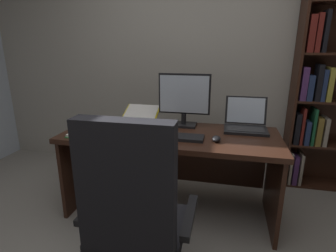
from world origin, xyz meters
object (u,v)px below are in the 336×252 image
(computer_mouse, at_px, (216,139))
(notepad, at_px, (138,131))
(desk, at_px, (172,151))
(pen, at_px, (141,130))
(reading_stand_with_book, at_px, (141,114))
(open_binder, at_px, (99,133))
(office_chair, at_px, (136,227))
(keyboard, at_px, (177,137))
(laptop, at_px, (246,123))
(monitor, at_px, (185,100))
(bookshelf, at_px, (332,79))

(computer_mouse, relative_size, notepad, 0.50)
(desk, distance_m, pen, 0.34)
(reading_stand_with_book, relative_size, open_binder, 0.74)
(computer_mouse, relative_size, open_binder, 0.23)
(reading_stand_with_book, bearing_deg, office_chair, -73.49)
(keyboard, height_order, computer_mouse, computer_mouse)
(desk, height_order, keyboard, keyboard)
(laptop, relative_size, keyboard, 0.83)
(monitor, bearing_deg, bookshelf, 23.41)
(laptop, height_order, reading_stand_with_book, laptop)
(office_chair, distance_m, monitor, 1.20)
(keyboard, relative_size, computer_mouse, 4.04)
(computer_mouse, bearing_deg, open_binder, -176.91)
(open_binder, height_order, pen, open_binder)
(computer_mouse, relative_size, pen, 0.74)
(bookshelf, height_order, open_binder, bookshelf)
(pen, bearing_deg, computer_mouse, -8.70)
(monitor, distance_m, notepad, 0.48)
(office_chair, xyz_separation_m, reading_stand_with_book, (-0.35, 1.16, 0.33))
(bookshelf, bearing_deg, reading_stand_with_book, -163.87)
(desk, relative_size, reading_stand_with_book, 5.30)
(laptop, bearing_deg, reading_stand_with_book, 176.54)
(desk, height_order, monitor, monitor)
(laptop, height_order, open_binder, laptop)
(office_chair, height_order, pen, office_chair)
(desk, height_order, open_binder, open_binder)
(desk, relative_size, pen, 12.44)
(notepad, bearing_deg, reading_stand_with_book, 104.47)
(laptop, distance_m, computer_mouse, 0.43)
(office_chair, distance_m, notepad, 0.92)
(bookshelf, height_order, notepad, bookshelf)
(keyboard, xyz_separation_m, reading_stand_with_book, (-0.42, 0.42, 0.06))
(desk, relative_size, monitor, 3.80)
(bookshelf, xyz_separation_m, reading_stand_with_book, (-1.74, -0.50, -0.32))
(office_chair, xyz_separation_m, pen, (-0.24, 0.84, 0.27))
(monitor, distance_m, pen, 0.46)
(keyboard, bearing_deg, computer_mouse, 0.00)
(computer_mouse, xyz_separation_m, notepad, (-0.64, 0.10, -0.02))
(laptop, bearing_deg, notepad, -163.02)
(desk, bearing_deg, pen, -156.81)
(office_chair, bearing_deg, reading_stand_with_book, 105.84)
(computer_mouse, distance_m, notepad, 0.65)
(open_binder, bearing_deg, computer_mouse, 2.64)
(desk, height_order, reading_stand_with_book, reading_stand_with_book)
(desk, relative_size, keyboard, 4.15)
(reading_stand_with_book, height_order, pen, reading_stand_with_book)
(computer_mouse, height_order, pen, computer_mouse)
(bookshelf, xyz_separation_m, open_binder, (-1.94, -0.97, -0.37))
(monitor, xyz_separation_m, keyboard, (-0.00, -0.35, -0.22))
(bookshelf, height_order, computer_mouse, bookshelf)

